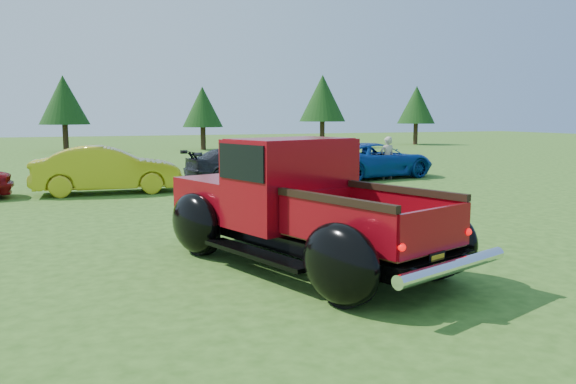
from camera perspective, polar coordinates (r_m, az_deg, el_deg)
The scene contains 10 objects.
ground at distance 9.78m, azimuth -2.82°, elevation -6.36°, with size 120.00×120.00×0.00m, color #2E5317.
tree_mid_left at distance 40.00m, azimuth -21.83°, elevation 8.66°, with size 3.20×3.20×5.00m.
tree_mid_right at distance 40.02m, azimuth -8.68°, elevation 8.53°, with size 2.82×2.82×4.40m.
tree_east at distance 42.52m, azimuth 3.52°, elevation 9.48°, with size 3.46×3.46×5.40m.
tree_far_east at distance 47.87m, azimuth 12.91°, elevation 8.61°, with size 3.07×3.07×4.80m.
pickup_truck at distance 9.20m, azimuth 0.22°, elevation -1.15°, with size 3.89×5.80×2.02m.
show_car_yellow at distance 18.20m, azimuth -17.86°, elevation 2.17°, with size 1.54×4.42×1.46m, color gold.
show_car_grey at distance 20.35m, azimuth -4.57°, elevation 2.76°, with size 1.73×4.24×1.23m, color black.
show_car_blue at distance 21.89m, azimuth 8.72°, elevation 3.20°, with size 2.24×4.86×1.35m, color navy.
spectator at distance 21.47m, azimuth 10.04°, elevation 3.43°, with size 0.59×0.38×1.61m, color #AEA397.
Camera 1 is at (-3.05, -8.98, 2.39)m, focal length 35.00 mm.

